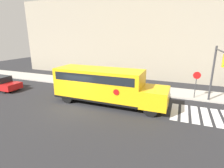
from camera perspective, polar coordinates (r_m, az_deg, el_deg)
ground_plane at (r=14.42m, az=-11.25°, el=-7.29°), size 60.00×60.00×0.00m
sidewalk_strip at (r=19.82m, az=-1.06°, el=-0.38°), size 44.00×3.00×0.15m
building_backdrop at (r=25.16m, az=4.85°, el=14.93°), size 32.00×4.00×10.51m
crosswalk_stripes at (r=14.35m, az=29.66°, el=-9.24°), size 5.40×3.20×0.01m
school_bus at (r=14.36m, az=-2.63°, el=-0.05°), size 9.24×2.57×2.91m
stop_sign at (r=16.92m, az=25.77°, el=0.70°), size 0.63×0.10×2.52m
traffic_light at (r=15.25m, az=31.01°, el=4.63°), size 0.28×4.06×4.74m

